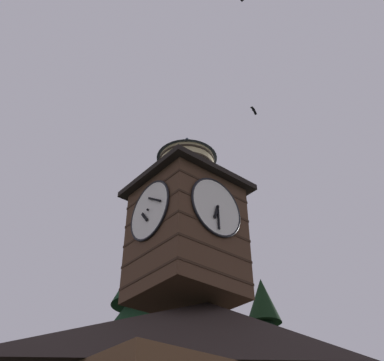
{
  "coord_description": "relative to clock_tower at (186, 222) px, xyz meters",
  "views": [
    {
      "loc": [
        10.63,
        12.44,
        1.54
      ],
      "look_at": [
        -0.49,
        -1.01,
        13.98
      ],
      "focal_mm": 43.09,
      "sensor_mm": 36.0,
      "label": 1
    }
  ],
  "objects": [
    {
      "name": "flying_bird_low",
      "position": [
        -3.69,
        1.22,
        7.89
      ],
      "size": [
        0.68,
        0.37,
        0.15
      ],
      "color": "black"
    },
    {
      "name": "moon",
      "position": [
        -19.13,
        -33.35,
        4.56
      ],
      "size": [
        1.99,
        1.99,
        1.99
      ],
      "color": "silver"
    },
    {
      "name": "clock_tower",
      "position": [
        0.0,
        0.0,
        0.0
      ],
      "size": [
        4.39,
        4.39,
        8.19
      ],
      "color": "#4C3323",
      "rests_on": "building_main"
    }
  ]
}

